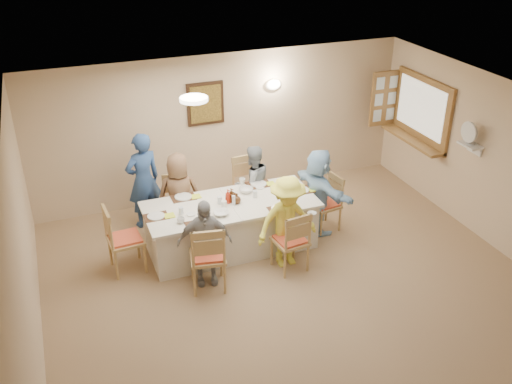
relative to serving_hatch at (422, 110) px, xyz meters
name	(u,v)px	position (x,y,z in m)	size (l,w,h in m)	color
ground	(309,308)	(-3.21, -2.40, -1.50)	(7.00, 7.00, 0.00)	#92775C
room_walls	(315,206)	(-3.21, -2.40, 0.01)	(7.00, 7.00, 7.00)	beige
wall_picture	(205,104)	(-3.51, 1.06, 0.20)	(0.62, 0.05, 0.72)	black
wall_sconce	(274,85)	(-2.31, 1.04, 0.40)	(0.26, 0.09, 0.18)	white
ceiling_light	(194,99)	(-4.21, -0.90, 0.97)	(0.36, 0.36, 0.05)	white
serving_hatch	(422,110)	(0.00, 0.00, 0.00)	(0.06, 1.50, 1.15)	olive
hatch_sill	(412,140)	(-0.12, 0.00, -0.53)	(0.30, 1.50, 0.05)	olive
shutter_door	(385,98)	(-0.26, 0.76, 0.00)	(0.55, 0.04, 1.00)	olive
fan_shelf	(470,145)	(-0.08, -1.35, -0.10)	(0.22, 0.36, 0.03)	white
desk_fan	(470,136)	(-0.11, -1.35, 0.05)	(0.30, 0.30, 0.28)	#A5A5A8
dining_table	(231,226)	(-3.68, -0.68, -1.12)	(2.52, 1.07, 0.76)	silver
chair_back_left	(178,204)	(-4.28, 0.12, -1.05)	(0.43, 0.43, 0.91)	tan
chair_back_right	(250,188)	(-3.08, 0.12, -0.99)	(0.49, 0.49, 1.02)	tan
chair_front_left	(208,255)	(-4.28, -1.48, -0.99)	(0.48, 0.48, 1.01)	tan
chair_front_right	(290,239)	(-3.08, -1.48, -1.03)	(0.45, 0.45, 0.95)	tan
chair_left_end	(126,238)	(-5.23, -0.68, -0.99)	(0.49, 0.49, 1.02)	tan
chair_right_end	(325,203)	(-2.13, -0.68, -1.05)	(0.43, 0.43, 0.91)	tan
diner_back_left	(179,195)	(-4.28, 0.00, -0.83)	(0.73, 0.55, 1.35)	brown
diner_back_right	(253,184)	(-3.08, 0.00, -0.85)	(0.70, 0.59, 1.29)	gray
diner_front_left	(205,242)	(-4.28, -1.36, -0.87)	(0.78, 0.45, 1.26)	#959496
diner_front_right	(287,222)	(-3.08, -1.36, -0.81)	(0.92, 0.56, 1.38)	#FCF54F
diner_right_end	(318,191)	(-2.26, -0.68, -0.81)	(0.66, 1.34, 1.38)	#ABD9FF
caregiver	(143,180)	(-4.73, 0.47, -0.71)	(0.66, 0.52, 1.57)	#305291
placemat_fl	(199,225)	(-4.28, -1.10, -0.74)	(0.36, 0.27, 0.01)	#472B19
plate_fl	(199,224)	(-4.28, -1.10, -0.73)	(0.24, 0.24, 0.02)	white
napkin_fl	(213,223)	(-4.10, -1.15, -0.73)	(0.14, 0.14, 0.01)	#E5F734
placemat_fr	(280,209)	(-3.08, -1.10, -0.74)	(0.33, 0.24, 0.01)	#472B19
plate_fr	(280,208)	(-3.08, -1.10, -0.73)	(0.25, 0.25, 0.02)	white
napkin_fr	(293,208)	(-2.90, -1.15, -0.73)	(0.15, 0.15, 0.01)	#E5F734
placemat_bl	(183,197)	(-4.28, -0.26, -0.74)	(0.36, 0.27, 0.01)	#472B19
plate_bl	(183,197)	(-4.28, -0.26, -0.73)	(0.26, 0.26, 0.02)	white
napkin_bl	(196,196)	(-4.10, -0.31, -0.73)	(0.14, 0.14, 0.01)	#E5F734
placemat_br	(259,184)	(-3.08, -0.26, -0.74)	(0.37, 0.28, 0.01)	#472B19
plate_br	(259,184)	(-3.08, -0.26, -0.73)	(0.25, 0.25, 0.02)	white
napkin_br	(271,183)	(-2.90, -0.31, -0.73)	(0.13, 0.13, 0.01)	#E5F734
placemat_le	(156,217)	(-4.78, -0.68, -0.74)	(0.34, 0.25, 0.01)	#472B19
plate_le	(156,216)	(-4.78, -0.68, -0.73)	(0.24, 0.24, 0.02)	white
napkin_le	(169,216)	(-4.60, -0.73, -0.73)	(0.15, 0.15, 0.01)	#E5F734
placemat_re	(300,190)	(-2.56, -0.68, -0.74)	(0.38, 0.28, 0.01)	#472B19
plate_re	(300,190)	(-2.56, -0.68, -0.73)	(0.26, 0.26, 0.02)	white
napkin_re	(313,190)	(-2.38, -0.73, -0.73)	(0.13, 0.13, 0.01)	#E5F734
teacup_a	(181,220)	(-4.50, -0.97, -0.70)	(0.13, 0.13, 0.09)	white
teacup_b	(242,181)	(-3.31, -0.15, -0.69)	(0.10, 0.10, 0.09)	white
bowl_a	(221,213)	(-3.92, -0.95, -0.71)	(0.25, 0.25, 0.05)	white
bowl_b	(246,190)	(-3.35, -0.43, -0.71)	(0.22, 0.22, 0.07)	white
condiment_ketchup	(228,196)	(-3.72, -0.66, -0.63)	(0.11, 0.11, 0.22)	#AD240E
condiment_brown	(231,195)	(-3.65, -0.63, -0.63)	(0.12, 0.12, 0.21)	#462812
condiment_malt	(237,198)	(-3.60, -0.71, -0.66)	(0.16, 0.16, 0.16)	#462812
drinking_glass	(220,200)	(-3.83, -0.63, -0.68)	(0.07, 0.07, 0.11)	silver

